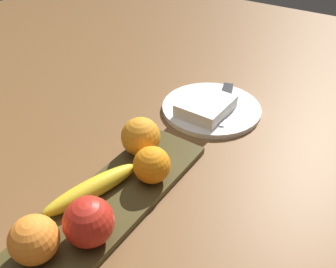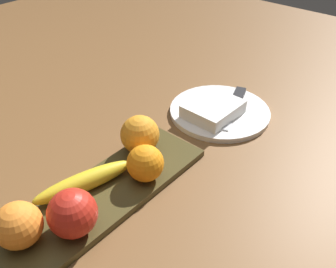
% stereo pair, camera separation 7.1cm
% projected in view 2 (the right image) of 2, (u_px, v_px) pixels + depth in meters
% --- Properties ---
extents(ground_plane, '(2.40, 2.40, 0.00)m').
position_uv_depth(ground_plane, '(124.00, 200.00, 0.63)').
color(ground_plane, brown).
extents(fruit_tray, '(0.44, 0.13, 0.01)m').
position_uv_depth(fruit_tray, '(98.00, 199.00, 0.62)').
color(fruit_tray, '#473E1F').
rests_on(fruit_tray, ground_plane).
extents(apple, '(0.08, 0.08, 0.08)m').
position_uv_depth(apple, '(74.00, 215.00, 0.54)').
color(apple, red).
rests_on(apple, fruit_tray).
extents(banana, '(0.18, 0.08, 0.03)m').
position_uv_depth(banana, '(85.00, 182.00, 0.62)').
color(banana, gold).
rests_on(banana, fruit_tray).
extents(orange_near_apple, '(0.08, 0.08, 0.08)m').
position_uv_depth(orange_near_apple, '(140.00, 135.00, 0.70)').
color(orange_near_apple, orange).
rests_on(orange_near_apple, fruit_tray).
extents(orange_near_banana, '(0.07, 0.07, 0.07)m').
position_uv_depth(orange_near_banana, '(18.00, 225.00, 0.52)').
color(orange_near_banana, orange).
rests_on(orange_near_banana, fruit_tray).
extents(orange_center, '(0.07, 0.07, 0.07)m').
position_uv_depth(orange_center, '(144.00, 162.00, 0.64)').
color(orange_center, orange).
rests_on(orange_center, fruit_tray).
extents(dinner_plate, '(0.23, 0.23, 0.01)m').
position_uv_depth(dinner_plate, '(220.00, 111.00, 0.85)').
color(dinner_plate, white).
rests_on(dinner_plate, ground_plane).
extents(folded_napkin, '(0.12, 0.10, 0.03)m').
position_uv_depth(folded_napkin, '(213.00, 109.00, 0.82)').
color(folded_napkin, white).
rests_on(folded_napkin, dinner_plate).
extents(knife, '(0.18, 0.08, 0.01)m').
position_uv_depth(knife, '(236.00, 101.00, 0.86)').
color(knife, silver).
rests_on(knife, dinner_plate).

